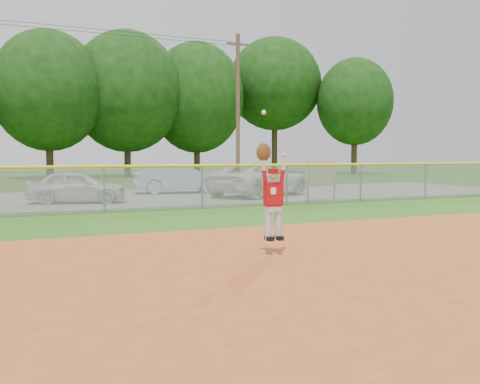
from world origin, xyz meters
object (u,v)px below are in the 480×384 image
at_px(car_blue, 179,178).
at_px(sponsor_sign, 322,174).
at_px(car_white_b, 261,180).
at_px(ballplayer, 272,192).
at_px(car_white_a, 77,187).

xyz_separation_m(car_blue, sponsor_sign, (3.92, -6.50, 0.34)).
bearing_deg(car_white_b, sponsor_sign, 171.57).
relative_size(car_blue, car_white_b, 0.82).
distance_m(car_white_b, sponsor_sign, 3.45).
bearing_deg(sponsor_sign, car_white_b, 109.04).
bearing_deg(sponsor_sign, car_blue, 121.09).
bearing_deg(car_white_b, ballplayer, 127.00).
distance_m(sponsor_sign, ballplayer, 12.07).
distance_m(car_white_a, ballplayer, 12.71).
bearing_deg(ballplayer, car_white_a, 98.43).
xyz_separation_m(car_blue, ballplayer, (-3.36, -16.13, 0.45)).
bearing_deg(sponsor_sign, ballplayer, -127.06).
distance_m(car_blue, car_white_b, 4.28).
distance_m(car_white_a, sponsor_sign, 9.61).
bearing_deg(car_blue, sponsor_sign, -141.48).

